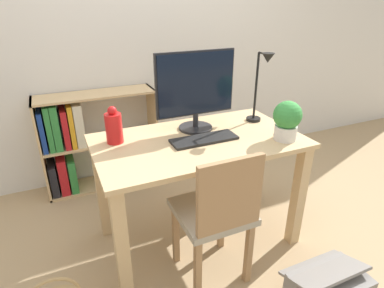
{
  "coord_description": "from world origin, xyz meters",
  "views": [
    {
      "loc": [
        -0.77,
        -1.63,
        1.56
      ],
      "look_at": [
        0.0,
        0.1,
        0.68
      ],
      "focal_mm": 30.0,
      "sensor_mm": 36.0,
      "label": 1
    }
  ],
  "objects_px": {
    "vase": "(114,127)",
    "potted_plant": "(287,120)",
    "monitor": "(196,88)",
    "storage_box": "(328,288)",
    "keyboard": "(204,139)",
    "bookshelf": "(78,143)",
    "desk_lamp": "(261,81)",
    "chair": "(217,212)"
  },
  "relations": [
    {
      "from": "monitor",
      "to": "potted_plant",
      "type": "relative_size",
      "value": 2.18
    },
    {
      "from": "storage_box",
      "to": "keyboard",
      "type": "bearing_deg",
      "value": 118.34
    },
    {
      "from": "keyboard",
      "to": "bookshelf",
      "type": "distance_m",
      "value": 1.28
    },
    {
      "from": "bookshelf",
      "to": "storage_box",
      "type": "bearing_deg",
      "value": -58.74
    },
    {
      "from": "keyboard",
      "to": "chair",
      "type": "xyz_separation_m",
      "value": [
        -0.08,
        -0.34,
        -0.29
      ]
    },
    {
      "from": "vase",
      "to": "bookshelf",
      "type": "bearing_deg",
      "value": 101.86
    },
    {
      "from": "vase",
      "to": "potted_plant",
      "type": "bearing_deg",
      "value": -21.54
    },
    {
      "from": "keyboard",
      "to": "chair",
      "type": "height_order",
      "value": "chair"
    },
    {
      "from": "keyboard",
      "to": "potted_plant",
      "type": "bearing_deg",
      "value": -21.85
    },
    {
      "from": "chair",
      "to": "vase",
      "type": "bearing_deg",
      "value": 136.68
    },
    {
      "from": "monitor",
      "to": "keyboard",
      "type": "height_order",
      "value": "monitor"
    },
    {
      "from": "keyboard",
      "to": "vase",
      "type": "xyz_separation_m",
      "value": [
        -0.5,
        0.19,
        0.09
      ]
    },
    {
      "from": "monitor",
      "to": "chair",
      "type": "height_order",
      "value": "monitor"
    },
    {
      "from": "keyboard",
      "to": "bookshelf",
      "type": "height_order",
      "value": "bookshelf"
    },
    {
      "from": "potted_plant",
      "to": "bookshelf",
      "type": "bearing_deg",
      "value": 133.07
    },
    {
      "from": "potted_plant",
      "to": "monitor",
      "type": "bearing_deg",
      "value": 138.56
    },
    {
      "from": "monitor",
      "to": "vase",
      "type": "height_order",
      "value": "monitor"
    },
    {
      "from": "keyboard",
      "to": "storage_box",
      "type": "distance_m",
      "value": 1.08
    },
    {
      "from": "desk_lamp",
      "to": "storage_box",
      "type": "xyz_separation_m",
      "value": [
        -0.07,
        -0.87,
        -0.95
      ]
    },
    {
      "from": "chair",
      "to": "storage_box",
      "type": "relative_size",
      "value": 2.05
    },
    {
      "from": "storage_box",
      "to": "desk_lamp",
      "type": "bearing_deg",
      "value": 85.61
    },
    {
      "from": "vase",
      "to": "storage_box",
      "type": "distance_m",
      "value": 1.51
    },
    {
      "from": "bookshelf",
      "to": "desk_lamp",
      "type": "bearing_deg",
      "value": -38.59
    },
    {
      "from": "monitor",
      "to": "desk_lamp",
      "type": "relative_size",
      "value": 1.1
    },
    {
      "from": "chair",
      "to": "bookshelf",
      "type": "distance_m",
      "value": 1.5
    },
    {
      "from": "chair",
      "to": "storage_box",
      "type": "distance_m",
      "value": 0.74
    },
    {
      "from": "desk_lamp",
      "to": "vase",
      "type": "bearing_deg",
      "value": 175.37
    },
    {
      "from": "vase",
      "to": "potted_plant",
      "type": "xyz_separation_m",
      "value": [
        0.96,
        -0.38,
        0.03
      ]
    },
    {
      "from": "monitor",
      "to": "vase",
      "type": "distance_m",
      "value": 0.56
    },
    {
      "from": "chair",
      "to": "potted_plant",
      "type": "bearing_deg",
      "value": 25.0
    },
    {
      "from": "vase",
      "to": "bookshelf",
      "type": "distance_m",
      "value": 0.95
    },
    {
      "from": "monitor",
      "to": "storage_box",
      "type": "distance_m",
      "value": 1.38
    },
    {
      "from": "keyboard",
      "to": "vase",
      "type": "distance_m",
      "value": 0.55
    },
    {
      "from": "monitor",
      "to": "bookshelf",
      "type": "distance_m",
      "value": 1.25
    },
    {
      "from": "potted_plant",
      "to": "storage_box",
      "type": "distance_m",
      "value": 0.97
    },
    {
      "from": "storage_box",
      "to": "vase",
      "type": "bearing_deg",
      "value": 133.79
    },
    {
      "from": "potted_plant",
      "to": "storage_box",
      "type": "height_order",
      "value": "potted_plant"
    },
    {
      "from": "bookshelf",
      "to": "storage_box",
      "type": "height_order",
      "value": "bookshelf"
    },
    {
      "from": "desk_lamp",
      "to": "chair",
      "type": "xyz_separation_m",
      "value": [
        -0.55,
        -0.46,
        -0.57
      ]
    },
    {
      "from": "potted_plant",
      "to": "chair",
      "type": "bearing_deg",
      "value": -163.82
    },
    {
      "from": "potted_plant",
      "to": "bookshelf",
      "type": "relative_size",
      "value": 0.25
    },
    {
      "from": "storage_box",
      "to": "chair",
      "type": "bearing_deg",
      "value": 140.14
    }
  ]
}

